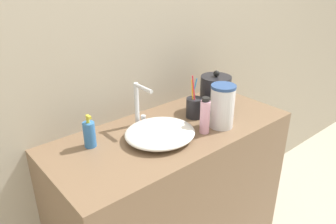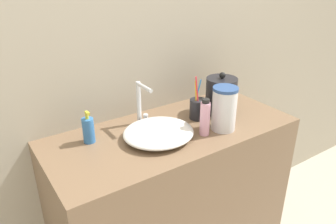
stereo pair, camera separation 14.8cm
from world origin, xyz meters
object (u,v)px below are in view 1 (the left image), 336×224
object	(u,v)px
faucet	(139,103)
toothbrush_cup	(194,107)
shampoo_bottle	(205,116)
water_pitcher	(222,106)
electric_kettle	(215,94)
lotion_bottle	(89,134)

from	to	relation	value
faucet	toothbrush_cup	world-z (taller)	toothbrush_cup
toothbrush_cup	shampoo_bottle	distance (m)	0.17
faucet	water_pitcher	size ratio (longest dim) A/B	1.03
toothbrush_cup	shampoo_bottle	xyz separation A→B (m)	(-0.08, -0.15, 0.03)
electric_kettle	shampoo_bottle	world-z (taller)	electric_kettle
electric_kettle	shampoo_bottle	distance (m)	0.27
toothbrush_cup	shampoo_bottle	world-z (taller)	toothbrush_cup
shampoo_bottle	toothbrush_cup	bearing A→B (deg)	62.10
electric_kettle	lotion_bottle	distance (m)	0.70
faucet	water_pitcher	bearing A→B (deg)	-40.95
electric_kettle	water_pitcher	distance (m)	0.20
electric_kettle	toothbrush_cup	bearing A→B (deg)	178.98
faucet	electric_kettle	bearing A→B (deg)	-13.70
lotion_bottle	electric_kettle	bearing A→B (deg)	-6.64
electric_kettle	shampoo_bottle	size ratio (longest dim) A/B	1.24
lotion_bottle	water_pitcher	distance (m)	0.62
toothbrush_cup	faucet	bearing A→B (deg)	159.63
water_pitcher	electric_kettle	bearing A→B (deg)	51.71
shampoo_bottle	lotion_bottle	bearing A→B (deg)	153.80
toothbrush_cup	shampoo_bottle	bearing A→B (deg)	-117.90
lotion_bottle	water_pitcher	size ratio (longest dim) A/B	0.71
toothbrush_cup	water_pitcher	distance (m)	0.17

